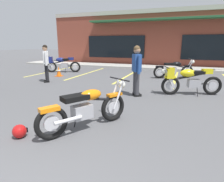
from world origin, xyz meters
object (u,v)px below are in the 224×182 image
Objects in this scene: person_in_shorts_foreground at (46,61)px; traffic_cone at (59,71)px; motorcycle_orange_scrambler at (174,69)px; person_near_building at (137,68)px; motorcycle_green_cafe_racer at (61,64)px; motorcycle_silver_naked at (189,80)px; motorcycle_foreground_classic at (86,108)px; helmet_on_pavement at (20,131)px.

person_in_shorts_foreground is 1.73m from traffic_cone.
motorcycle_orange_scrambler is 1.17× the size of person_near_building.
motorcycle_green_cafe_racer is at bearing 119.27° from traffic_cone.
motorcycle_silver_naked is 1.04× the size of motorcycle_orange_scrambler.
motorcycle_green_cafe_racer is 6.57m from motorcycle_orange_scrambler.
person_in_shorts_foreground is at bearing 178.95° from motorcycle_silver_naked.
motorcycle_orange_scrambler is at bearing 101.33° from motorcycle_silver_naked.
motorcycle_foreground_classic is at bearing -43.13° from person_in_shorts_foreground.
person_near_building is at bearing -104.15° from motorcycle_orange_scrambler.
motorcycle_foreground_classic is 8.42m from motorcycle_green_cafe_racer.
helmet_on_pavement is at bearing -56.59° from person_in_shorts_foreground.
motorcycle_orange_scrambler is (1.35, 6.88, 0.00)m from motorcycle_foreground_classic.
motorcycle_silver_naked is 7.81× the size of helmet_on_pavement.
motorcycle_green_cafe_racer is 6.70m from person_near_building.
motorcycle_silver_naked and motorcycle_orange_scrambler have the same top height.
helmet_on_pavement is (-1.01, -0.80, -0.33)m from motorcycle_foreground_classic.
motorcycle_green_cafe_racer reaches higher than traffic_cone.
person_near_building is at bearing -155.02° from motorcycle_silver_naked.
motorcycle_foreground_classic is 0.95× the size of motorcycle_orange_scrambler.
person_in_shorts_foreground reaches higher than helmet_on_pavement.
person_in_shorts_foreground reaches higher than motorcycle_foreground_classic.
motorcycle_foreground_classic is 7.18× the size of helmet_on_pavement.
motorcycle_silver_naked is 3.83× the size of traffic_cone.
motorcycle_foreground_classic is at bearing -118.56° from motorcycle_silver_naked.
person_near_building is 4.02m from helmet_on_pavement.
person_near_building is (-1.65, -0.77, 0.42)m from motorcycle_silver_naked.
helmet_on_pavement is (3.02, -4.57, -0.82)m from person_in_shorts_foreground.
helmet_on_pavement is (-2.36, -7.68, -0.33)m from motorcycle_orange_scrambler.
motorcycle_foreground_classic and motorcycle_silver_naked have the same top height.
motorcycle_silver_naked is 5.40m from helmet_on_pavement.
motorcycle_foreground_classic is at bearing -96.80° from person_near_building.
motorcycle_orange_scrambler is (6.57, 0.27, -0.07)m from motorcycle_green_cafe_racer.
person_in_shorts_foreground reaches higher than motorcycle_green_cafe_racer.
motorcycle_green_cafe_racer is at bearing 112.76° from person_in_shorts_foreground.
helmet_on_pavement is 0.49× the size of traffic_cone.
motorcycle_green_cafe_racer is 1.53m from traffic_cone.
motorcycle_foreground_classic and motorcycle_orange_scrambler have the same top height.
motorcycle_foreground_classic is 1.33m from helmet_on_pavement.
person_in_shorts_foreground is 3.16× the size of traffic_cone.
person_in_shorts_foreground is 6.44× the size of helmet_on_pavement.
motorcycle_foreground_classic is 4.17m from motorcycle_silver_naked.
motorcycle_green_cafe_racer is 8.52m from helmet_on_pavement.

